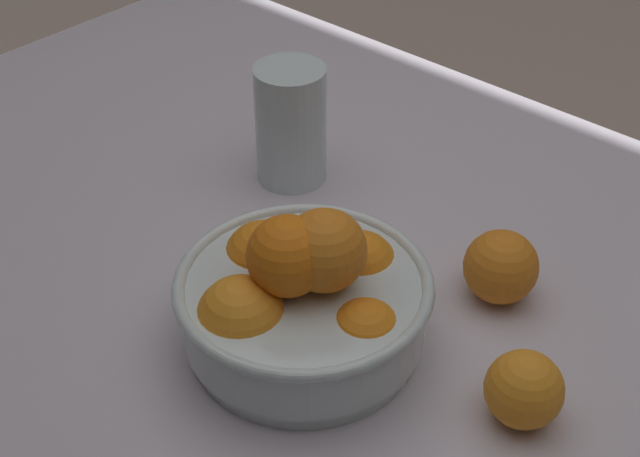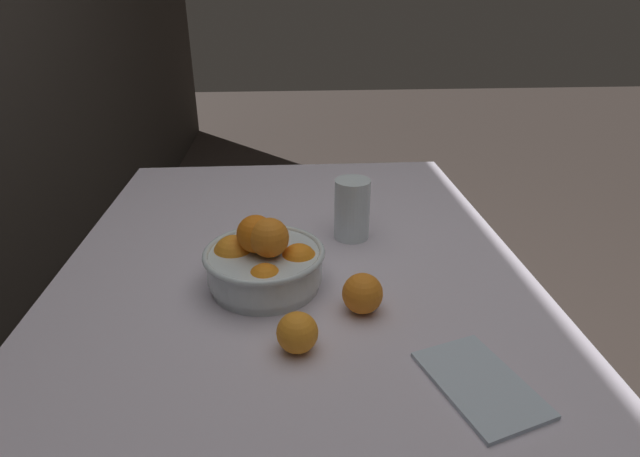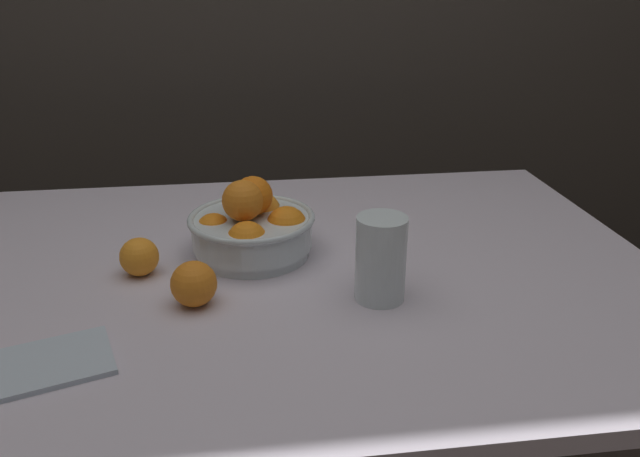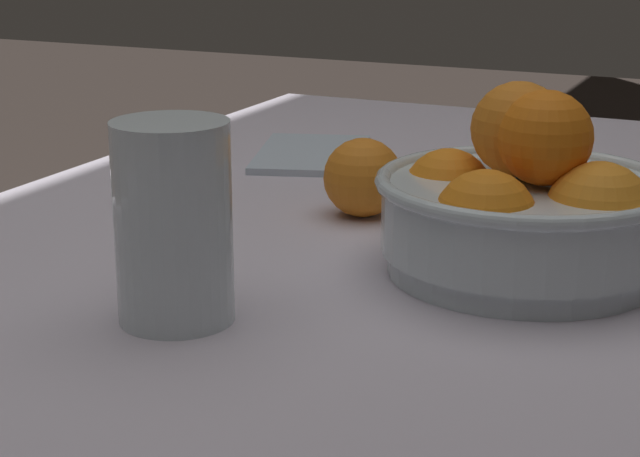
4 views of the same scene
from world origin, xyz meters
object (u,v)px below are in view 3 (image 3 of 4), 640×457
at_px(fruit_bowl, 253,227).
at_px(orange_loose_near_bowl, 139,256).
at_px(juice_glass, 381,263).
at_px(orange_loose_front, 194,284).

relative_size(fruit_bowl, orange_loose_near_bowl, 3.46).
relative_size(juice_glass, orange_loose_front, 1.92).
height_order(juice_glass, orange_loose_front, juice_glass).
bearing_deg(orange_loose_near_bowl, fruit_bowl, 15.19).
relative_size(fruit_bowl, juice_glass, 1.66).
bearing_deg(fruit_bowl, orange_loose_near_bowl, -164.81).
bearing_deg(orange_loose_front, juice_glass, -3.49).
xyz_separation_m(juice_glass, orange_loose_near_bowl, (-0.41, 0.14, -0.03)).
relative_size(fruit_bowl, orange_loose_front, 3.17).
bearing_deg(orange_loose_near_bowl, orange_loose_front, -50.80).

